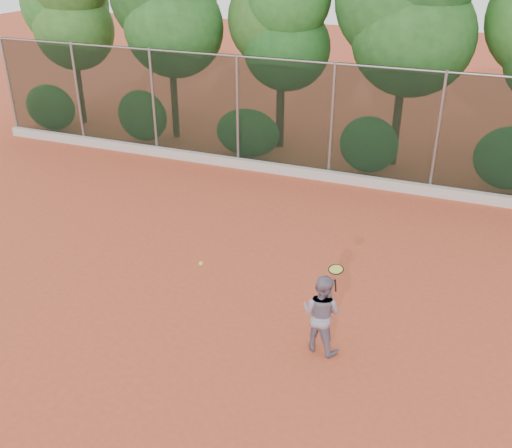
% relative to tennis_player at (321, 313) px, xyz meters
% --- Properties ---
extents(ground, '(80.00, 80.00, 0.00)m').
position_rel_tennis_player_xyz_m(ground, '(-1.98, 0.88, -0.76)').
color(ground, '#C24C2D').
rests_on(ground, ground).
extents(concrete_curb, '(24.00, 0.20, 0.30)m').
position_rel_tennis_player_xyz_m(concrete_curb, '(-1.98, 7.70, -0.61)').
color(concrete_curb, '#BCB7AF').
rests_on(concrete_curb, ground).
extents(tennis_player, '(0.84, 0.72, 1.51)m').
position_rel_tennis_player_xyz_m(tennis_player, '(0.00, 0.00, 0.00)').
color(tennis_player, gray).
rests_on(tennis_player, ground).
extents(chainlink_fence, '(24.09, 0.09, 3.50)m').
position_rel_tennis_player_xyz_m(chainlink_fence, '(-1.98, 7.88, 1.10)').
color(chainlink_fence, black).
rests_on(chainlink_fence, ground).
extents(foliage_backdrop, '(23.70, 3.63, 7.55)m').
position_rel_tennis_player_xyz_m(foliage_backdrop, '(-2.52, 9.86, 3.64)').
color(foliage_backdrop, '#412C19').
rests_on(foliage_backdrop, ground).
extents(tennis_racket, '(0.32, 0.32, 0.52)m').
position_rel_tennis_player_xyz_m(tennis_racket, '(0.22, -0.10, 0.97)').
color(tennis_racket, black).
rests_on(tennis_racket, ground).
extents(tennis_ball_in_flight, '(0.07, 0.07, 0.07)m').
position_rel_tennis_player_xyz_m(tennis_ball_in_flight, '(-2.02, -0.57, 0.88)').
color(tennis_ball_in_flight, yellow).
rests_on(tennis_ball_in_flight, ground).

